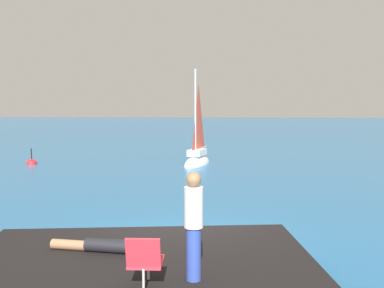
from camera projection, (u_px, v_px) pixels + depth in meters
The scene contains 9 objects.
ground_plane at pixel (184, 246), 9.90m from camera, with size 160.00×160.00×0.00m, color #236093.
shore_ledge at pixel (139, 286), 6.93m from camera, with size 5.86×4.27×0.70m, color black.
boulder_seaward at pixel (226, 264), 8.77m from camera, with size 1.52×1.21×0.83m, color black.
boulder_inland at pixel (238, 259), 9.05m from camera, with size 1.59×1.28×0.88m, color black.
sailboat_near at pixel (197, 159), 22.59m from camera, with size 1.80×3.05×5.51m.
person_sunbather at pixel (103, 246), 7.49m from camera, with size 1.76×0.42×0.25m.
person_standing at pixel (194, 223), 6.25m from camera, with size 0.28×0.28×1.62m.
beach_chair at pixel (145, 259), 5.98m from camera, with size 0.49×0.60×0.80m.
marker_buoy at pixel (32, 164), 22.74m from camera, with size 0.56×0.56×1.13m.
Camera 1 is at (0.69, -9.59, 3.34)m, focal length 39.92 mm.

